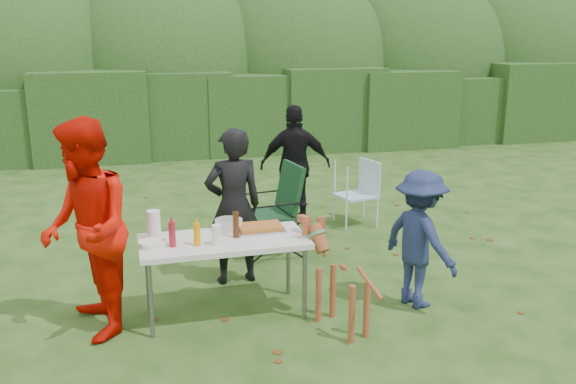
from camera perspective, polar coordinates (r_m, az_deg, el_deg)
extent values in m
plane|color=#1E4211|center=(5.61, -2.43, -12.22)|extent=(80.00, 80.00, 0.00)
cube|color=#23471C|center=(13.04, -10.38, 7.05)|extent=(22.00, 1.40, 1.70)
ellipsoid|color=#3D6628|center=(14.56, -11.09, 10.76)|extent=(20.00, 2.60, 3.20)
cube|color=silver|center=(5.54, -6.03, -4.63)|extent=(1.50, 0.70, 0.05)
cylinder|color=slate|center=(5.36, -12.72, -9.87)|extent=(0.04, 0.04, 0.69)
cylinder|color=slate|center=(5.56, 1.56, -8.57)|extent=(0.04, 0.04, 0.69)
cylinder|color=slate|center=(5.87, -13.00, -7.64)|extent=(0.04, 0.04, 0.69)
cylinder|color=slate|center=(6.06, 0.03, -6.55)|extent=(0.04, 0.04, 0.69)
imported|color=black|center=(6.25, -5.12, -1.36)|extent=(0.63, 0.44, 1.63)
imported|color=red|center=(5.38, -18.35, -3.37)|extent=(0.88, 1.03, 1.88)
imported|color=black|center=(8.22, 0.69, 2.55)|extent=(1.01, 0.57, 1.62)
imported|color=navy|center=(5.87, 12.23, -4.32)|extent=(0.74, 0.97, 1.32)
cube|color=#B7B7BA|center=(5.73, -2.62, -3.53)|extent=(0.45, 0.30, 0.02)
cube|color=#B46627|center=(5.72, -2.62, -3.26)|extent=(0.40, 0.26, 0.04)
cylinder|color=orange|center=(5.37, -8.52, -3.94)|extent=(0.06, 0.06, 0.20)
cylinder|color=maroon|center=(5.37, -10.79, -3.93)|extent=(0.06, 0.06, 0.22)
cylinder|color=#47230F|center=(5.52, -4.90, -3.07)|extent=(0.06, 0.06, 0.24)
cylinder|color=white|center=(5.60, -12.45, -3.01)|extent=(0.12, 0.12, 0.26)
cylinder|color=white|center=(5.36, -6.71, -4.01)|extent=(0.08, 0.08, 0.18)
cylinder|color=silver|center=(5.76, -5.58, -3.05)|extent=(0.26, 0.26, 0.10)
cylinder|color=white|center=(5.43, -12.51, -4.76)|extent=(0.24, 0.24, 0.05)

